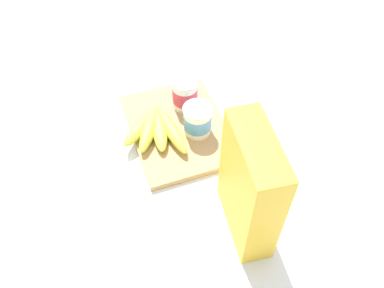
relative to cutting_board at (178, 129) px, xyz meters
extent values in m
plane|color=white|center=(0.00, 0.00, -0.01)|extent=(2.40, 2.40, 0.00)
cube|color=tan|center=(0.00, 0.00, 0.00)|extent=(0.33, 0.25, 0.02)
cube|color=yellow|center=(0.31, 0.05, 0.13)|extent=(0.19, 0.09, 0.28)
cylinder|color=white|center=(-0.07, 0.04, 0.05)|extent=(0.07, 0.07, 0.08)
cylinder|color=#DB384C|center=(-0.07, 0.04, 0.05)|extent=(0.07, 0.07, 0.05)
cylinder|color=silver|center=(-0.07, 0.04, 0.10)|extent=(0.07, 0.07, 0.00)
cylinder|color=white|center=(0.03, 0.04, 0.05)|extent=(0.07, 0.07, 0.08)
cylinder|color=#5193D1|center=(0.03, 0.04, 0.05)|extent=(0.07, 0.07, 0.04)
cylinder|color=silver|center=(0.03, 0.04, 0.09)|extent=(0.08, 0.08, 0.00)
ellipsoid|color=#DADF46|center=(-0.02, -0.10, 0.03)|extent=(0.13, 0.14, 0.04)
ellipsoid|color=#DADF46|center=(0.00, -0.08, 0.03)|extent=(0.15, 0.11, 0.04)
ellipsoid|color=#DADF46|center=(0.01, -0.05, 0.03)|extent=(0.16, 0.07, 0.03)
ellipsoid|color=#DADF46|center=(0.02, -0.03, 0.03)|extent=(0.18, 0.06, 0.04)
cylinder|color=brown|center=(-0.07, -0.04, 0.02)|extent=(0.01, 0.01, 0.02)
cylinder|color=silver|center=(-0.22, -0.02, -0.01)|extent=(0.10, 0.06, 0.01)
ellipsoid|color=silver|center=(-0.16, -0.05, 0.00)|extent=(0.04, 0.04, 0.01)
camera|label=1|loc=(0.69, -0.21, 0.80)|focal=37.44mm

